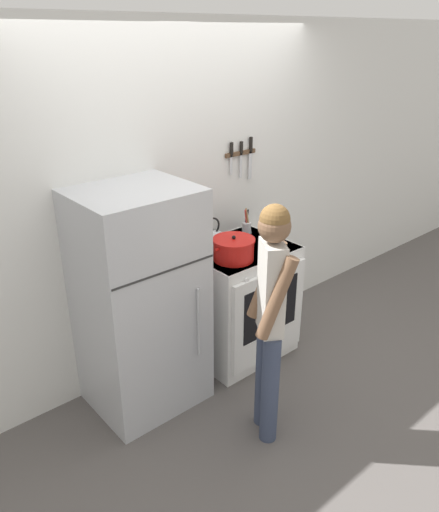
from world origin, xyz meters
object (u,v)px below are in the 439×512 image
at_px(dutch_oven_pot, 234,249).
at_px(utensil_jar, 247,228).
at_px(stove_range, 241,301).
at_px(person, 270,313).
at_px(refrigerator, 141,302).
at_px(tea_kettle, 213,239).

xyz_separation_m(dutch_oven_pot, utensil_jar, (0.37, 0.26, -0.01)).
xyz_separation_m(stove_range, person, (-0.49, -0.77, 0.43)).
bearing_deg(dutch_oven_pot, refrigerator, 169.93).
distance_m(refrigerator, utensil_jar, 1.13).
height_order(tea_kettle, utensil_jar, tea_kettle).
relative_size(stove_range, tea_kettle, 3.74).
bearing_deg(refrigerator, dutch_oven_pot, -10.07).
bearing_deg(stove_range, refrigerator, 178.19).
distance_m(tea_kettle, utensil_jar, 0.36).
distance_m(refrigerator, tea_kettle, 0.78).
bearing_deg(tea_kettle, utensil_jar, 0.99).
height_order(refrigerator, dutch_oven_pot, refrigerator).
bearing_deg(utensil_jar, tea_kettle, -179.01).
xyz_separation_m(dutch_oven_pot, person, (-0.31, -0.67, -0.11)).
xyz_separation_m(stove_range, tea_kettle, (-0.16, 0.15, 0.53)).
xyz_separation_m(refrigerator, stove_range, (0.90, -0.03, -0.31)).
xyz_separation_m(refrigerator, utensil_jar, (1.10, 0.13, 0.22)).
height_order(refrigerator, utensil_jar, refrigerator).
height_order(stove_range, utensil_jar, utensil_jar).
distance_m(dutch_oven_pot, utensil_jar, 0.46).
bearing_deg(dutch_oven_pot, person, -114.76).
height_order(dutch_oven_pot, tea_kettle, tea_kettle).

